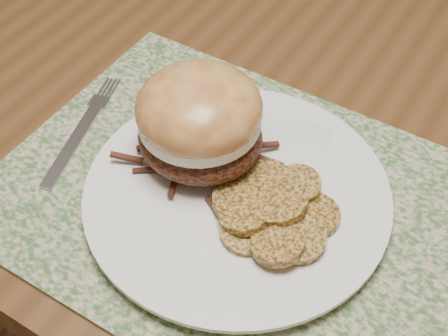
# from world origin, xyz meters

# --- Properties ---
(dining_table) EXTENTS (1.50, 0.90, 0.75)m
(dining_table) POSITION_xyz_m (0.00, 0.00, 0.67)
(dining_table) COLOR brown
(dining_table) RESTS_ON ground
(placemat) EXTENTS (0.45, 0.33, 0.00)m
(placemat) POSITION_xyz_m (0.02, -0.26, 0.75)
(placemat) COLOR #3A6333
(placemat) RESTS_ON dining_table
(dinner_plate) EXTENTS (0.26, 0.26, 0.02)m
(dinner_plate) POSITION_xyz_m (0.02, -0.26, 0.76)
(dinner_plate) COLOR white
(dinner_plate) RESTS_ON placemat
(pork_sandwich) EXTENTS (0.14, 0.13, 0.09)m
(pork_sandwich) POSITION_xyz_m (-0.04, -0.24, 0.81)
(pork_sandwich) COLOR black
(pork_sandwich) RESTS_ON dinner_plate
(roasted_potatoes) EXTENTS (0.12, 0.12, 0.03)m
(roasted_potatoes) POSITION_xyz_m (0.06, -0.27, 0.78)
(roasted_potatoes) COLOR #B27F34
(roasted_potatoes) RESTS_ON dinner_plate
(fork) EXTENTS (0.06, 0.16, 0.00)m
(fork) POSITION_xyz_m (-0.16, -0.26, 0.76)
(fork) COLOR #B9B9C0
(fork) RESTS_ON placemat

